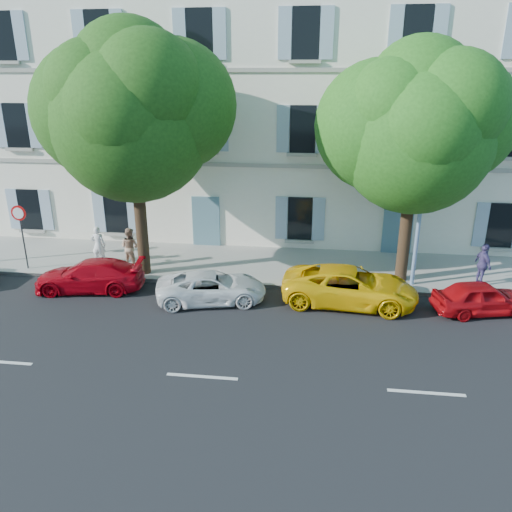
# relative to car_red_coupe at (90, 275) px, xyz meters

# --- Properties ---
(ground) EXTENTS (90.00, 90.00, 0.00)m
(ground) POSITION_rel_car_red_coupe_xyz_m (5.58, -1.24, -0.59)
(ground) COLOR black
(sidewalk) EXTENTS (36.00, 4.50, 0.15)m
(sidewalk) POSITION_rel_car_red_coupe_xyz_m (5.58, 3.21, -0.52)
(sidewalk) COLOR #A09E96
(sidewalk) RESTS_ON ground
(kerb) EXTENTS (36.00, 0.16, 0.16)m
(kerb) POSITION_rel_car_red_coupe_xyz_m (5.58, 1.04, -0.51)
(kerb) COLOR #9E998E
(kerb) RESTS_ON ground
(building) EXTENTS (28.00, 7.00, 12.00)m
(building) POSITION_rel_car_red_coupe_xyz_m (5.58, 8.96, 5.41)
(building) COLOR white
(building) RESTS_ON ground
(car_red_coupe) EXTENTS (4.28, 2.17, 1.19)m
(car_red_coupe) POSITION_rel_car_red_coupe_xyz_m (0.00, 0.00, 0.00)
(car_red_coupe) COLOR #AF0511
(car_red_coupe) RESTS_ON ground
(car_white_coupe) EXTENTS (4.27, 2.66, 1.10)m
(car_white_coupe) POSITION_rel_car_red_coupe_xyz_m (4.84, -0.41, -0.04)
(car_white_coupe) COLOR white
(car_white_coupe) RESTS_ON ground
(car_yellow_supercar) EXTENTS (4.98, 2.59, 1.34)m
(car_yellow_supercar) POSITION_rel_car_red_coupe_xyz_m (9.82, 0.02, 0.08)
(car_yellow_supercar) COLOR yellow
(car_yellow_supercar) RESTS_ON ground
(car_red_hatchback) EXTENTS (3.58, 2.08, 1.15)m
(car_red_hatchback) POSITION_rel_car_red_coupe_xyz_m (14.34, -0.18, -0.02)
(car_red_hatchback) COLOR #B80B11
(car_red_hatchback) RESTS_ON ground
(tree_left) EXTENTS (6.06, 6.06, 9.39)m
(tree_left) POSITION_rel_car_red_coupe_xyz_m (1.61, 1.63, 5.60)
(tree_left) COLOR #3A2819
(tree_left) RESTS_ON sidewalk
(tree_right) EXTENTS (5.64, 5.64, 8.69)m
(tree_right) POSITION_rel_car_red_coupe_xyz_m (11.95, 2.21, 5.13)
(tree_right) COLOR #3A2819
(tree_right) RESTS_ON sidewalk
(road_sign) EXTENTS (0.63, 0.09, 2.72)m
(road_sign) POSITION_rel_car_red_coupe_xyz_m (-3.44, 1.45, 1.52)
(road_sign) COLOR #383A3D
(road_sign) RESTS_ON sidewalk
(street_lamp) EXTENTS (0.27, 1.66, 7.79)m
(street_lamp) POSITION_rel_car_red_coupe_xyz_m (12.32, 1.60, 3.97)
(street_lamp) COLOR #7293BF
(street_lamp) RESTS_ON sidewalk
(pedestrian_a) EXTENTS (0.63, 0.43, 1.65)m
(pedestrian_a) POSITION_rel_car_red_coupe_xyz_m (-0.66, 2.41, 0.38)
(pedestrian_a) COLOR silver
(pedestrian_a) RESTS_ON sidewalk
(pedestrian_b) EXTENTS (0.95, 0.82, 1.67)m
(pedestrian_b) POSITION_rel_car_red_coupe_xyz_m (0.77, 2.31, 0.39)
(pedestrian_b) COLOR tan
(pedestrian_b) RESTS_ON sidewalk
(pedestrian_c) EXTENTS (0.65, 1.04, 1.66)m
(pedestrian_c) POSITION_rel_car_red_coupe_xyz_m (14.94, 2.03, 0.38)
(pedestrian_c) COLOR #4E437C
(pedestrian_c) RESTS_ON sidewalk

